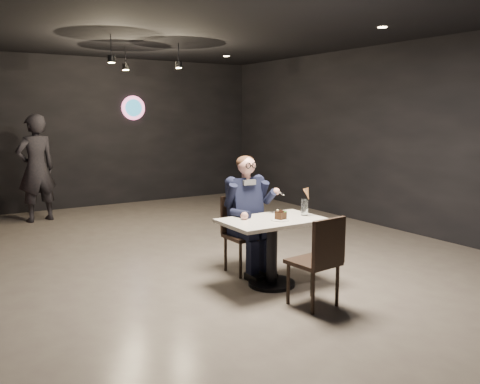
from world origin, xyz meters
TOP-DOWN VIEW (x-y plane):
  - floor at (0.00, 0.00)m, footprint 9.00×9.00m
  - wall_sign at (0.80, 4.47)m, footprint 0.50×0.06m
  - pendant_lights at (0.00, 2.00)m, footprint 1.40×1.20m
  - main_table at (0.17, -1.42)m, footprint 1.10×0.70m
  - chair_far at (0.17, -0.87)m, footprint 0.42×0.46m
  - chair_near at (0.17, -2.11)m, footprint 0.46×0.50m
  - seated_man at (0.17, -0.87)m, footprint 0.60×0.80m
  - dessert_plate at (0.20, -1.52)m, footprint 0.20×0.20m
  - cake_slice at (0.22, -1.50)m, footprint 0.13×0.12m
  - mint_leaf at (0.25, -1.53)m, footprint 0.06×0.04m
  - sundae_glass at (0.59, -1.45)m, footprint 0.08×0.08m
  - wafer_cone at (0.59, -1.49)m, footprint 0.08×0.08m
  - passerby at (-1.35, 3.54)m, footprint 0.77×0.60m

SIDE VIEW (x-z plane):
  - floor at x=0.00m, z-range 0.00..0.00m
  - main_table at x=0.17m, z-range 0.00..0.75m
  - chair_far at x=0.17m, z-range 0.00..0.92m
  - chair_near at x=0.17m, z-range 0.00..0.92m
  - seated_man at x=0.17m, z-range 0.00..1.44m
  - dessert_plate at x=0.20m, z-range 0.75..0.76m
  - cake_slice at x=0.22m, z-range 0.76..0.84m
  - sundae_glass at x=0.59m, z-range 0.75..0.93m
  - mint_leaf at x=0.25m, z-range 0.84..0.85m
  - passerby at x=-1.35m, z-range 0.00..1.88m
  - wafer_cone at x=0.59m, z-range 0.93..1.07m
  - wall_sign at x=0.80m, z-range 1.75..2.25m
  - pendant_lights at x=0.00m, z-range 2.70..3.06m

